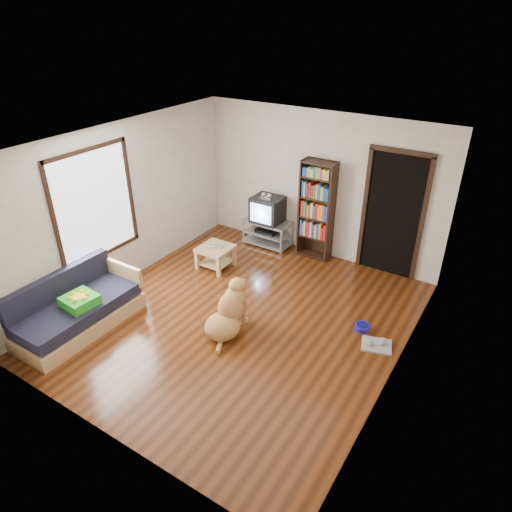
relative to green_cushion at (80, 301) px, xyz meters
The scene contains 18 objects.
ground 2.29m from the green_cushion, 38.61° to the left, with size 5.00×5.00×0.00m, color #5F2A10.
ceiling 3.08m from the green_cushion, 38.61° to the left, with size 5.00×5.00×0.00m, color white.
wall_back 4.35m from the green_cushion, 65.82° to the left, with size 4.50×4.50×0.00m, color beige.
wall_front 2.22m from the green_cushion, 32.21° to the right, with size 4.50×4.50×0.00m, color beige.
wall_left 1.69m from the green_cushion, 109.69° to the left, with size 5.00×5.00×0.00m, color beige.
wall_right 4.31m from the green_cushion, 19.26° to the left, with size 5.00×5.00×0.00m, color beige.
green_cushion is the anchor object (origin of this frame).
laptop 2.45m from the green_cushion, 77.47° to the left, with size 0.31×0.20×0.02m, color silver.
dog_bowl 4.00m from the green_cushion, 32.12° to the left, with size 0.22×0.22×0.08m, color #211698.
grey_rag 4.14m from the green_cushion, 26.95° to the left, with size 0.40×0.32×0.03m, color #9E9E9E.
window 1.43m from the green_cushion, 118.34° to the left, with size 0.03×1.46×1.70m.
doorway 5.00m from the green_cushion, 51.36° to the left, with size 1.03×0.05×2.19m.
tv_stand 3.75m from the green_cushion, 76.88° to the left, with size 0.90×0.45×0.50m.
crt_tv 3.77m from the green_cushion, 76.96° to the left, with size 0.55×0.52×0.58m.
bookshelf 4.18m from the green_cushion, 64.31° to the left, with size 0.60×0.30×1.80m.
sofa 0.26m from the green_cushion, behind, with size 0.80×1.80×0.80m.
coffee_table 2.49m from the green_cushion, 77.62° to the left, with size 0.55×0.55×0.40m.
dog 2.07m from the green_cushion, 31.56° to the left, with size 0.52×0.96×0.79m.
Camera 1 is at (3.12, -4.51, 4.11)m, focal length 32.00 mm.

